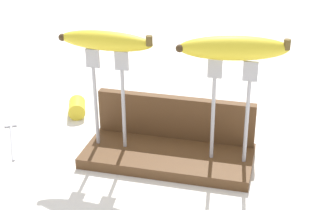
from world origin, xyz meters
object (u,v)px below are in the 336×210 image
at_px(banana_raised_left, 105,41).
at_px(banana_raised_right, 233,49).
at_px(fork_stand_right, 230,103).
at_px(banana_chunk_near, 77,107).
at_px(fork_stand_left, 108,91).
at_px(fork_fallen_near, 11,132).

relative_size(banana_raised_left, banana_raised_right, 0.93).
xyz_separation_m(fork_stand_right, banana_chunk_near, (-0.37, 0.15, -0.12)).
relative_size(fork_stand_left, banana_chunk_near, 2.81).
distance_m(fork_fallen_near, banana_chunk_near, 0.16).
bearing_deg(fork_stand_right, banana_chunk_near, 157.71).
distance_m(banana_raised_right, fork_fallen_near, 0.53).
distance_m(fork_stand_right, banana_raised_left, 0.25).
xyz_separation_m(banana_raised_right, fork_fallen_near, (-0.47, 0.03, -0.24)).
bearing_deg(banana_raised_right, fork_stand_left, 180.00).
relative_size(fork_fallen_near, banana_chunk_near, 2.38).
height_order(fork_stand_left, banana_raised_left, banana_raised_left).
distance_m(banana_raised_right, banana_chunk_near, 0.46).
relative_size(fork_stand_right, banana_raised_left, 1.09).
xyz_separation_m(fork_stand_left, banana_raised_right, (0.23, -0.00, 0.10)).
relative_size(fork_stand_left, fork_stand_right, 0.99).
bearing_deg(fork_stand_left, fork_stand_right, 0.00).
relative_size(banana_raised_right, fork_fallen_near, 1.17).
height_order(banana_raised_left, fork_fallen_near, banana_raised_left).
height_order(fork_stand_right, banana_chunk_near, fork_stand_right).
relative_size(banana_raised_left, banana_chunk_near, 2.61).
xyz_separation_m(fork_stand_left, fork_fallen_near, (-0.24, 0.03, -0.14)).
distance_m(fork_stand_left, banana_chunk_near, 0.24).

